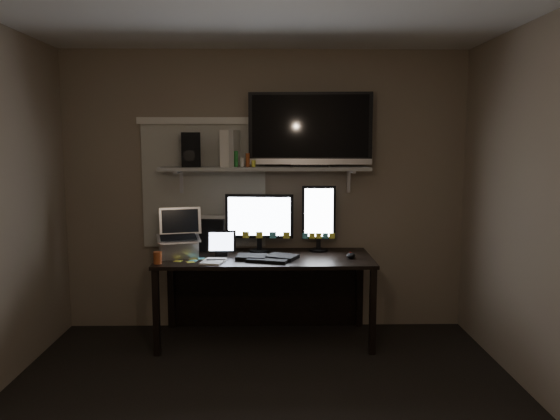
{
  "coord_description": "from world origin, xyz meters",
  "views": [
    {
      "loc": [
        0.05,
        -3.11,
        1.7
      ],
      "look_at": [
        0.12,
        1.25,
        1.15
      ],
      "focal_mm": 35.0,
      "sensor_mm": 36.0,
      "label": 1
    }
  ],
  "objects_px": {
    "monitor_portrait": "(319,218)",
    "speaker": "(191,150)",
    "desk": "(265,273)",
    "keyboard": "(267,257)",
    "cup": "(158,258)",
    "laptop": "(178,234)",
    "tablet": "(221,243)",
    "game_console": "(230,149)",
    "mouse": "(351,255)",
    "tv": "(310,130)",
    "monitor_landscape": "(259,222)"
  },
  "relations": [
    {
      "from": "monitor_landscape",
      "to": "laptop",
      "type": "bearing_deg",
      "value": -159.08
    },
    {
      "from": "tablet",
      "to": "cup",
      "type": "relative_size",
      "value": 2.52
    },
    {
      "from": "keyboard",
      "to": "cup",
      "type": "distance_m",
      "value": 0.88
    },
    {
      "from": "keyboard",
      "to": "cup",
      "type": "bearing_deg",
      "value": -152.32
    },
    {
      "from": "desk",
      "to": "mouse",
      "type": "height_order",
      "value": "mouse"
    },
    {
      "from": "mouse",
      "to": "tv",
      "type": "xyz_separation_m",
      "value": [
        -0.33,
        0.28,
        1.05
      ]
    },
    {
      "from": "mouse",
      "to": "game_console",
      "type": "xyz_separation_m",
      "value": [
        -1.02,
        0.28,
        0.89
      ]
    },
    {
      "from": "monitor_landscape",
      "to": "laptop",
      "type": "height_order",
      "value": "monitor_landscape"
    },
    {
      "from": "tv",
      "to": "game_console",
      "type": "relative_size",
      "value": 3.39
    },
    {
      "from": "tablet",
      "to": "keyboard",
      "type": "bearing_deg",
      "value": -20.74
    },
    {
      "from": "monitor_landscape",
      "to": "keyboard",
      "type": "relative_size",
      "value": 1.18
    },
    {
      "from": "laptop",
      "to": "speaker",
      "type": "xyz_separation_m",
      "value": [
        0.09,
        0.2,
        0.7
      ]
    },
    {
      "from": "monitor_landscape",
      "to": "speaker",
      "type": "bearing_deg",
      "value": -175.59
    },
    {
      "from": "laptop",
      "to": "mouse",
      "type": "bearing_deg",
      "value": -17.09
    },
    {
      "from": "tablet",
      "to": "monitor_portrait",
      "type": "bearing_deg",
      "value": 11.14
    },
    {
      "from": "monitor_portrait",
      "to": "game_console",
      "type": "height_order",
      "value": "game_console"
    },
    {
      "from": "laptop",
      "to": "speaker",
      "type": "height_order",
      "value": "speaker"
    },
    {
      "from": "mouse",
      "to": "tv",
      "type": "relative_size",
      "value": 0.11
    },
    {
      "from": "keyboard",
      "to": "cup",
      "type": "height_order",
      "value": "cup"
    },
    {
      "from": "monitor_portrait",
      "to": "speaker",
      "type": "relative_size",
      "value": 2.01
    },
    {
      "from": "mouse",
      "to": "tv",
      "type": "distance_m",
      "value": 1.13
    },
    {
      "from": "desk",
      "to": "cup",
      "type": "bearing_deg",
      "value": -155.74
    },
    {
      "from": "monitor_landscape",
      "to": "laptop",
      "type": "distance_m",
      "value": 0.71
    },
    {
      "from": "tv",
      "to": "tablet",
      "type": "bearing_deg",
      "value": -163.54
    },
    {
      "from": "monitor_landscape",
      "to": "tablet",
      "type": "xyz_separation_m",
      "value": [
        -0.32,
        -0.16,
        -0.15
      ]
    },
    {
      "from": "desk",
      "to": "speaker",
      "type": "height_order",
      "value": "speaker"
    },
    {
      "from": "desk",
      "to": "tv",
      "type": "xyz_separation_m",
      "value": [
        0.39,
        0.09,
        1.25
      ]
    },
    {
      "from": "tv",
      "to": "game_console",
      "type": "xyz_separation_m",
      "value": [
        -0.69,
        -0.0,
        -0.16
      ]
    },
    {
      "from": "keyboard",
      "to": "speaker",
      "type": "bearing_deg",
      "value": 172.38
    },
    {
      "from": "monitor_portrait",
      "to": "desk",
      "type": "bearing_deg",
      "value": -166.05
    },
    {
      "from": "mouse",
      "to": "laptop",
      "type": "relative_size",
      "value": 0.29
    },
    {
      "from": "desk",
      "to": "cup",
      "type": "height_order",
      "value": "cup"
    },
    {
      "from": "speaker",
      "to": "tablet",
      "type": "bearing_deg",
      "value": -38.79
    },
    {
      "from": "monitor_portrait",
      "to": "speaker",
      "type": "distance_m",
      "value": 1.26
    },
    {
      "from": "monitor_landscape",
      "to": "mouse",
      "type": "distance_m",
      "value": 0.85
    },
    {
      "from": "monitor_landscape",
      "to": "monitor_portrait",
      "type": "bearing_deg",
      "value": 5.88
    },
    {
      "from": "mouse",
      "to": "laptop",
      "type": "xyz_separation_m",
      "value": [
        -1.45,
        0.07,
        0.18
      ]
    },
    {
      "from": "laptop",
      "to": "speaker",
      "type": "relative_size",
      "value": 1.35
    },
    {
      "from": "mouse",
      "to": "speaker",
      "type": "height_order",
      "value": "speaker"
    },
    {
      "from": "desk",
      "to": "laptop",
      "type": "height_order",
      "value": "laptop"
    },
    {
      "from": "tablet",
      "to": "game_console",
      "type": "bearing_deg",
      "value": 65.67
    },
    {
      "from": "cup",
      "to": "keyboard",
      "type": "bearing_deg",
      "value": 11.12
    },
    {
      "from": "monitor_landscape",
      "to": "cup",
      "type": "bearing_deg",
      "value": -145.68
    },
    {
      "from": "desk",
      "to": "speaker",
      "type": "xyz_separation_m",
      "value": [
        -0.64,
        0.08,
        1.07
      ]
    },
    {
      "from": "monitor_portrait",
      "to": "tv",
      "type": "relative_size",
      "value": 0.56
    },
    {
      "from": "monitor_landscape",
      "to": "tv",
      "type": "relative_size",
      "value": 0.56
    },
    {
      "from": "tablet",
      "to": "game_console",
      "type": "distance_m",
      "value": 0.82
    },
    {
      "from": "tablet",
      "to": "speaker",
      "type": "height_order",
      "value": "speaker"
    },
    {
      "from": "tablet",
      "to": "cup",
      "type": "xyz_separation_m",
      "value": [
        -0.48,
        -0.31,
        -0.06
      ]
    },
    {
      "from": "monitor_portrait",
      "to": "cup",
      "type": "bearing_deg",
      "value": -158.13
    }
  ]
}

